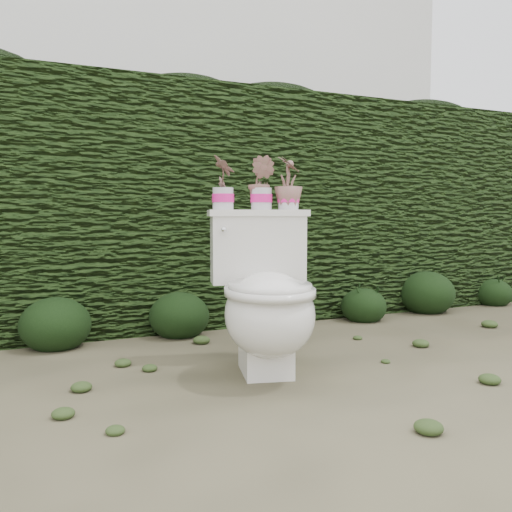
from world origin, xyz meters
name	(u,v)px	position (x,y,z in m)	size (l,w,h in m)	color
ground	(300,375)	(0.00, 0.00, 0.00)	(60.00, 60.00, 0.00)	#6E684B
hedge	(192,208)	(0.00, 1.60, 0.80)	(8.00, 1.00, 1.60)	#253D14
house_wall	(139,131)	(0.60, 6.00, 2.00)	(8.00, 3.50, 4.00)	silver
toilet	(266,300)	(-0.13, 0.09, 0.36)	(0.62, 0.77, 0.78)	silver
potted_plant_left	(223,184)	(-0.24, 0.36, 0.90)	(0.13, 0.09, 0.26)	#2C7022
potted_plant_center	(261,185)	(-0.05, 0.31, 0.90)	(0.14, 0.11, 0.25)	#2C7022
potted_plant_right	(288,185)	(0.08, 0.28, 0.90)	(0.14, 0.14, 0.25)	#2C7022
liriope_clump_2	(55,320)	(-0.99, 1.05, 0.16)	(0.39, 0.39, 0.32)	black
liriope_clump_3	(179,312)	(-0.27, 1.05, 0.15)	(0.37, 0.37, 0.30)	black
liriope_clump_4	(280,309)	(0.42, 1.02, 0.12)	(0.30, 0.30, 0.24)	black
liriope_clump_5	(364,302)	(1.06, 0.97, 0.13)	(0.32, 0.32, 0.26)	black
liriope_clump_6	(426,290)	(1.71, 1.06, 0.17)	(0.43, 0.43, 0.34)	black
liriope_clump_7	(493,290)	(2.46, 1.08, 0.12)	(0.31, 0.31, 0.24)	black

